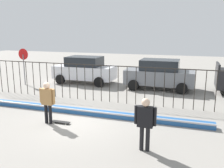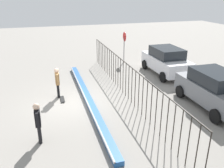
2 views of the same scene
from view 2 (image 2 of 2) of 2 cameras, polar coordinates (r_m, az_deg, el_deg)
name	(u,v)px [view 2 (image 2 of 2)]	position (r m, az deg, el deg)	size (l,w,h in m)	color
ground_plane	(72,102)	(12.88, -9.65, -4.36)	(60.00, 60.00, 0.00)	gray
bowl_coping_ledge	(88,98)	(12.93, -5.92, -3.44)	(11.00, 0.40, 0.27)	#235699
perimeter_fence	(126,76)	(13.06, 3.37, 1.95)	(14.04, 0.04, 1.95)	black
skateboarder	(57,80)	(13.25, -13.08, 0.94)	(0.69, 0.26, 1.70)	black
skateboard	(62,99)	(13.20, -11.90, -3.57)	(0.80, 0.20, 0.07)	black
camera_operator	(38,119)	(9.49, -17.49, -8.18)	(0.68, 0.26, 1.69)	black
parked_car_white	(166,61)	(17.19, 12.94, 5.53)	(4.30, 2.12, 1.90)	silver
parked_car_gray	(214,89)	(12.94, 23.45, -1.09)	(4.30, 2.12, 1.90)	slate
stop_sign	(124,43)	(19.59, 2.98, 9.93)	(0.76, 0.07, 2.50)	slate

